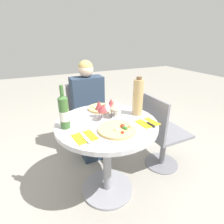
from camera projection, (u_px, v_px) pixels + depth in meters
ground_plane at (108, 189)px, 1.72m from camera, size 12.00×12.00×0.00m
dining_table at (107, 140)px, 1.50m from camera, size 0.84×0.84×0.74m
chair_behind_diner at (87, 118)px, 2.26m from camera, size 0.42×0.42×0.85m
seated_diner at (90, 116)px, 2.11m from camera, size 0.37×0.40×1.15m
chair_empty_side at (161, 134)px, 1.88m from camera, size 0.42×0.42×0.85m
pizza_large at (118, 129)px, 1.29m from camera, size 0.29×0.29×0.05m
pizza_small_far at (101, 108)px, 1.67m from camera, size 0.24×0.24×0.05m
wine_bottle at (64, 112)px, 1.29m from camera, size 0.07×0.07×0.33m
tall_carafe at (138, 97)px, 1.51m from camera, size 0.09×0.09×0.34m
sugar_shaker at (117, 110)px, 1.52m from camera, size 0.07×0.07×0.11m
wine_glass_back_right at (111, 103)px, 1.52m from camera, size 0.08×0.08×0.15m
wine_glass_front_right at (115, 104)px, 1.44m from camera, size 0.08×0.08×0.17m
wine_glass_front_left at (103, 108)px, 1.41m from camera, size 0.08×0.08×0.14m
wine_glass_back_left at (99, 105)px, 1.47m from camera, size 0.07×0.07×0.15m
wine_glass_center at (107, 106)px, 1.46m from camera, size 0.08×0.08×0.15m
place_setting_left at (85, 137)px, 1.20m from camera, size 0.17×0.19×0.01m
place_setting_right at (148, 123)px, 1.40m from camera, size 0.16×0.19×0.01m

